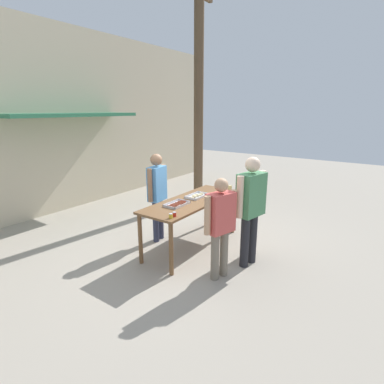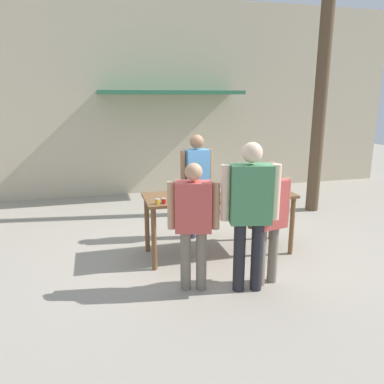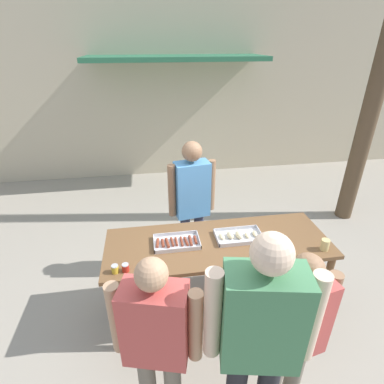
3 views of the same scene
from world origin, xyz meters
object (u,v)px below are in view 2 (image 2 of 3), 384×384
at_px(person_customer_with_cup, 269,214).
at_px(person_server_behind_table, 197,177).
at_px(food_tray_buns, 232,191).
at_px(utility_pole, 324,57).
at_px(beer_cup, 288,191).
at_px(condiment_jar_mustard, 157,201).
at_px(food_tray_sausages, 192,194).
at_px(condiment_jar_ketchup, 164,201).
at_px(person_customer_holding_hotdog, 193,217).
at_px(person_customer_waiting_in_line, 250,206).

bearing_deg(person_customer_with_cup, person_server_behind_table, -87.54).
xyz_separation_m(food_tray_buns, person_server_behind_table, (-0.36, 0.67, 0.10)).
bearing_deg(utility_pole, beer_cup, -131.27).
bearing_deg(condiment_jar_mustard, person_customer_with_cup, -32.15).
height_order(food_tray_sausages, person_server_behind_table, person_server_behind_table).
bearing_deg(person_server_behind_table, utility_pole, 9.35).
bearing_deg(condiment_jar_ketchup, person_customer_holding_hotdog, -71.89).
bearing_deg(food_tray_sausages, food_tray_buns, 0.12).
relative_size(food_tray_sausages, utility_pole, 0.07).
relative_size(condiment_jar_ketchup, utility_pole, 0.01).
bearing_deg(person_customer_with_cup, person_customer_waiting_in_line, 7.13).
bearing_deg(utility_pole, person_customer_waiting_in_line, -133.55).
bearing_deg(person_customer_holding_hotdog, food_tray_sausages, -88.14).
bearing_deg(person_server_behind_table, condiment_jar_ketchup, -135.18).
xyz_separation_m(person_customer_holding_hotdog, person_customer_with_cup, (0.93, -0.09, -0.00)).
height_order(condiment_jar_ketchup, person_customer_holding_hotdog, person_customer_holding_hotdog).
relative_size(person_customer_holding_hotdog, person_customer_waiting_in_line, 0.87).
bearing_deg(condiment_jar_mustard, utility_pole, 27.87).
bearing_deg(utility_pole, condiment_jar_mustard, -152.13).
bearing_deg(condiment_jar_mustard, condiment_jar_ketchup, 0.88).
relative_size(condiment_jar_mustard, person_server_behind_table, 0.04).
height_order(condiment_jar_mustard, person_customer_with_cup, person_customer_with_cup).
xyz_separation_m(beer_cup, utility_pole, (1.66, 1.89, 2.06)).
distance_m(food_tray_buns, person_customer_waiting_in_line, 1.23).
distance_m(person_customer_waiting_in_line, utility_pole, 4.30).
bearing_deg(person_customer_waiting_in_line, person_customer_holding_hotdog, -5.71).
bearing_deg(person_customer_with_cup, food_tray_buns, -97.54).
relative_size(beer_cup, person_customer_with_cup, 0.07).
relative_size(condiment_jar_ketchup, person_customer_waiting_in_line, 0.04).
xyz_separation_m(condiment_jar_mustard, condiment_jar_ketchup, (0.09, 0.00, 0.00)).
xyz_separation_m(person_server_behind_table, utility_pole, (2.77, 0.90, 1.99)).
bearing_deg(person_customer_holding_hotdog, person_server_behind_table, -91.14).
distance_m(person_customer_holding_hotdog, person_customer_waiting_in_line, 0.68).
relative_size(food_tray_sausages, person_server_behind_table, 0.26).
relative_size(condiment_jar_mustard, utility_pole, 0.01).
distance_m(food_tray_sausages, utility_pole, 4.01).
bearing_deg(person_server_behind_table, beer_cup, -50.32).
bearing_deg(person_server_behind_table, person_customer_waiting_in_line, -94.89).
bearing_deg(food_tray_buns, person_customer_holding_hotdog, -130.60).
height_order(person_server_behind_table, person_customer_waiting_in_line, person_customer_waiting_in_line).
relative_size(person_customer_with_cup, utility_pole, 0.26).
relative_size(person_server_behind_table, person_customer_waiting_in_line, 0.95).
height_order(condiment_jar_ketchup, person_customer_waiting_in_line, person_customer_waiting_in_line).
xyz_separation_m(person_customer_with_cup, person_customer_waiting_in_line, (-0.30, -0.10, 0.15)).
bearing_deg(beer_cup, condiment_jar_ketchup, -179.77).
bearing_deg(person_customer_with_cup, food_tray_sausages, -69.12).
bearing_deg(person_server_behind_table, person_customer_holding_hotdog, -115.49).
bearing_deg(food_tray_sausages, person_customer_waiting_in_line, -72.17).
bearing_deg(food_tray_buns, beer_cup, -22.53).
relative_size(condiment_jar_ketchup, person_customer_with_cup, 0.05).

